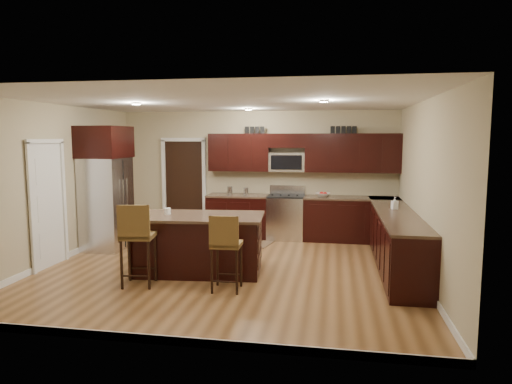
% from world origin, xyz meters
% --- Properties ---
extents(floor, '(6.00, 6.00, 0.00)m').
position_xyz_m(floor, '(0.00, 0.00, 0.00)').
color(floor, olive).
rests_on(floor, ground).
extents(ceiling, '(6.00, 6.00, 0.00)m').
position_xyz_m(ceiling, '(0.00, 0.00, 2.70)').
color(ceiling, silver).
rests_on(ceiling, wall_back).
extents(wall_back, '(6.00, 0.00, 6.00)m').
position_xyz_m(wall_back, '(0.00, 2.75, 1.35)').
color(wall_back, tan).
rests_on(wall_back, floor).
extents(wall_left, '(0.00, 5.50, 5.50)m').
position_xyz_m(wall_left, '(-3.00, 0.00, 1.35)').
color(wall_left, tan).
rests_on(wall_left, floor).
extents(wall_right, '(0.00, 5.50, 5.50)m').
position_xyz_m(wall_right, '(3.00, 0.00, 1.35)').
color(wall_right, tan).
rests_on(wall_right, floor).
extents(base_cabinets, '(4.02, 3.96, 0.92)m').
position_xyz_m(base_cabinets, '(1.90, 1.45, 0.46)').
color(base_cabinets, black).
rests_on(base_cabinets, floor).
extents(upper_cabinets, '(4.00, 0.33, 0.80)m').
position_xyz_m(upper_cabinets, '(1.04, 2.58, 1.84)').
color(upper_cabinets, black).
rests_on(upper_cabinets, wall_back).
extents(range, '(0.76, 0.64, 1.11)m').
position_xyz_m(range, '(0.68, 2.45, 0.47)').
color(range, silver).
rests_on(range, floor).
extents(microwave, '(0.76, 0.31, 0.40)m').
position_xyz_m(microwave, '(0.68, 2.60, 1.62)').
color(microwave, silver).
rests_on(microwave, upper_cabinets).
extents(doorway, '(0.85, 0.03, 2.06)m').
position_xyz_m(doorway, '(-1.65, 2.73, 1.03)').
color(doorway, black).
rests_on(doorway, floor).
extents(pantry_door, '(0.03, 0.80, 2.04)m').
position_xyz_m(pantry_door, '(-2.98, -0.30, 1.02)').
color(pantry_door, white).
rests_on(pantry_door, floor).
extents(letter_decor, '(2.20, 0.03, 0.15)m').
position_xyz_m(letter_decor, '(0.90, 2.58, 2.29)').
color(letter_decor, black).
rests_on(letter_decor, upper_cabinets).
extents(island, '(2.15, 1.27, 0.92)m').
position_xyz_m(island, '(-0.44, -0.18, 0.43)').
color(island, black).
rests_on(island, floor).
extents(stool_left, '(0.51, 0.51, 1.21)m').
position_xyz_m(stool_left, '(-1.09, -1.03, 0.75)').
color(stool_left, brown).
rests_on(stool_left, floor).
extents(stool_right, '(0.42, 0.42, 1.09)m').
position_xyz_m(stool_right, '(0.21, -1.03, 0.68)').
color(stool_right, brown).
rests_on(stool_right, floor).
extents(refrigerator, '(0.79, 0.94, 2.35)m').
position_xyz_m(refrigerator, '(-2.62, 1.00, 1.21)').
color(refrigerator, silver).
rests_on(refrigerator, floor).
extents(floor_mat, '(1.14, 0.88, 0.01)m').
position_xyz_m(floor_mat, '(-0.08, 1.93, 0.01)').
color(floor_mat, brown).
rests_on(floor_mat, floor).
extents(fruit_bowl, '(0.33, 0.33, 0.07)m').
position_xyz_m(fruit_bowl, '(1.44, 2.45, 0.96)').
color(fruit_bowl, silver).
rests_on(fruit_bowl, base_cabinets).
extents(soap_bottle, '(0.12, 0.12, 0.21)m').
position_xyz_m(soap_bottle, '(2.70, 0.98, 1.03)').
color(soap_bottle, '#B2B2B2').
rests_on(soap_bottle, base_cabinets).
extents(canister_tall, '(0.12, 0.12, 0.18)m').
position_xyz_m(canister_tall, '(-0.53, 2.45, 1.01)').
color(canister_tall, silver).
rests_on(canister_tall, base_cabinets).
extents(canister_short, '(0.11, 0.11, 0.15)m').
position_xyz_m(canister_short, '(-0.18, 2.45, 1.00)').
color(canister_short, silver).
rests_on(canister_short, base_cabinets).
extents(island_jar, '(0.10, 0.10, 0.10)m').
position_xyz_m(island_jar, '(-0.94, -0.18, 0.97)').
color(island_jar, white).
rests_on(island_jar, island).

